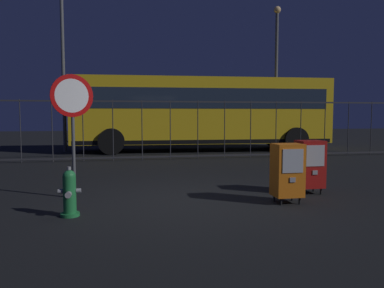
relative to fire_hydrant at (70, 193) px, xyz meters
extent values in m
plane|color=black|center=(1.93, 0.75, -0.35)|extent=(60.00, 60.00, 0.00)
cylinder|color=#1E7238|center=(0.00, 0.00, -0.33)|extent=(0.28, 0.28, 0.05)
cylinder|color=#1E7238|center=(0.00, 0.00, -0.03)|extent=(0.19, 0.19, 0.55)
sphere|color=#1E7238|center=(0.00, 0.00, 0.25)|extent=(0.19, 0.19, 0.19)
cylinder|color=gray|center=(0.00, 0.00, 0.37)|extent=(0.06, 0.06, 0.05)
cylinder|color=gray|center=(0.00, -0.13, 0.00)|extent=(0.09, 0.08, 0.09)
cylinder|color=gray|center=(-0.13, 0.00, 0.03)|extent=(0.07, 0.07, 0.07)
cylinder|color=gray|center=(0.13, 0.00, 0.03)|extent=(0.07, 0.07, 0.07)
cylinder|color=black|center=(4.15, 0.71, -0.29)|extent=(0.04, 0.04, 0.12)
cylinder|color=black|center=(4.49, 0.71, -0.29)|extent=(0.04, 0.04, 0.12)
cylinder|color=black|center=(4.15, 0.99, -0.29)|extent=(0.04, 0.04, 0.12)
cylinder|color=black|center=(4.49, 0.99, -0.29)|extent=(0.04, 0.04, 0.12)
cube|color=#9E1411|center=(4.32, 0.85, 0.22)|extent=(0.48, 0.40, 0.90)
cube|color=#B2B7BF|center=(4.32, 0.65, 0.40)|extent=(0.36, 0.01, 0.40)
cube|color=gray|center=(4.32, 0.65, 0.08)|extent=(0.10, 0.02, 0.08)
cylinder|color=black|center=(3.38, 0.05, -0.29)|extent=(0.04, 0.04, 0.12)
cylinder|color=black|center=(3.72, 0.05, -0.29)|extent=(0.04, 0.04, 0.12)
cylinder|color=black|center=(3.38, 0.33, -0.29)|extent=(0.04, 0.04, 0.12)
cylinder|color=black|center=(3.72, 0.33, -0.29)|extent=(0.04, 0.04, 0.12)
cube|color=orange|center=(3.55, 0.19, 0.22)|extent=(0.48, 0.40, 0.90)
cube|color=#B2B7BF|center=(3.55, -0.01, 0.40)|extent=(0.36, 0.01, 0.40)
cube|color=gray|center=(3.55, -0.01, 0.08)|extent=(0.10, 0.02, 0.08)
cylinder|color=#4C4F54|center=(-0.08, 1.26, 0.75)|extent=(0.06, 0.06, 2.20)
cylinder|color=red|center=(-0.08, 1.24, 1.50)|extent=(0.71, 0.31, 0.76)
cylinder|color=white|center=(-0.08, 1.23, 1.50)|extent=(0.56, 0.23, 0.60)
cube|color=#2D2D33|center=(1.93, 6.80, 1.60)|extent=(18.00, 0.04, 0.05)
cube|color=#2D2D33|center=(1.93, 6.80, -0.25)|extent=(18.00, 0.04, 0.05)
cylinder|color=#2D2D33|center=(-2.34, 6.80, 0.65)|extent=(0.03, 0.03, 2.00)
cylinder|color=#2D2D33|center=(-1.39, 6.80, 0.65)|extent=(0.03, 0.03, 2.00)
cylinder|color=#2D2D33|center=(-0.44, 6.80, 0.65)|extent=(0.03, 0.03, 2.00)
cylinder|color=#2D2D33|center=(0.50, 6.80, 0.65)|extent=(0.03, 0.03, 2.00)
cylinder|color=#2D2D33|center=(1.45, 6.80, 0.65)|extent=(0.03, 0.03, 2.00)
cylinder|color=#2D2D33|center=(2.40, 6.80, 0.65)|extent=(0.03, 0.03, 2.00)
cylinder|color=#2D2D33|center=(3.35, 6.80, 0.65)|extent=(0.03, 0.03, 2.00)
cylinder|color=#2D2D33|center=(4.29, 6.80, 0.65)|extent=(0.03, 0.03, 2.00)
cylinder|color=#2D2D33|center=(5.24, 6.80, 0.65)|extent=(0.03, 0.03, 2.00)
cylinder|color=#2D2D33|center=(6.19, 6.80, 0.65)|extent=(0.03, 0.03, 2.00)
cylinder|color=#2D2D33|center=(7.14, 6.80, 0.65)|extent=(0.03, 0.03, 2.00)
cylinder|color=#2D2D33|center=(8.08, 6.80, 0.65)|extent=(0.03, 0.03, 2.00)
cylinder|color=#2D2D33|center=(9.03, 6.80, 0.65)|extent=(0.03, 0.03, 2.00)
cylinder|color=#2D2D33|center=(9.98, 6.80, 0.65)|extent=(0.03, 0.03, 2.00)
cube|color=gold|center=(4.13, 9.80, 1.32)|extent=(10.61, 2.99, 2.65)
cube|color=#1E2838|center=(4.13, 9.80, 1.80)|extent=(9.98, 2.98, 0.80)
cube|color=black|center=(4.13, 9.80, 0.10)|extent=(10.40, 2.99, 0.16)
cylinder|color=black|center=(7.74, 8.38, 0.15)|extent=(1.01, 0.33, 1.00)
cylinder|color=black|center=(7.86, 10.88, 0.15)|extent=(1.01, 0.33, 1.00)
cylinder|color=black|center=(0.40, 8.72, 0.15)|extent=(1.01, 0.33, 1.00)
cylinder|color=black|center=(0.52, 11.22, 0.15)|extent=(1.01, 0.33, 1.00)
cube|color=#4C5156|center=(6.88, 14.50, 1.32)|extent=(10.52, 2.60, 2.65)
cube|color=#1E2838|center=(6.88, 14.50, 1.80)|extent=(9.89, 2.61, 0.80)
cube|color=black|center=(6.88, 14.50, 0.10)|extent=(10.31, 2.61, 0.16)
cylinder|color=black|center=(10.54, 13.22, 0.15)|extent=(1.00, 0.29, 1.00)
cylinder|color=black|center=(10.57, 15.72, 0.15)|extent=(1.00, 0.29, 1.00)
cylinder|color=black|center=(3.19, 13.29, 0.15)|extent=(1.00, 0.29, 1.00)
cylinder|color=black|center=(3.22, 15.79, 0.15)|extent=(1.00, 0.29, 1.00)
cylinder|color=#4C4F54|center=(-1.50, 10.32, 3.08)|extent=(0.14, 0.14, 6.87)
cylinder|color=#4C4F54|center=(7.65, 10.28, 2.67)|extent=(0.14, 0.14, 6.05)
sphere|color=#FFD18C|center=(7.65, 10.28, 5.80)|extent=(0.32, 0.32, 0.32)
camera|label=1|loc=(0.77, -5.75, 1.16)|focal=35.10mm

